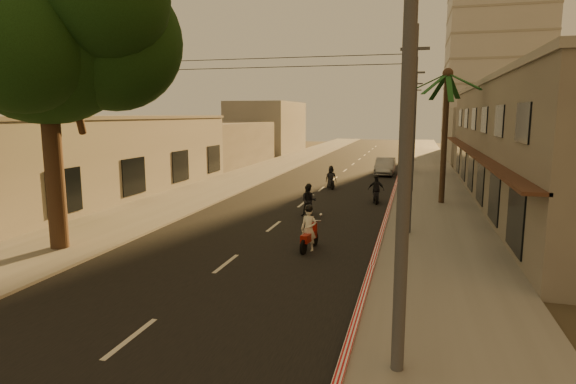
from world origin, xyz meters
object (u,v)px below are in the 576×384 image
object	(u,v)px
scooter_red	(309,231)
scooter_mid_a	(309,201)
parked_car	(385,166)
broadleaf_tree	(55,27)
scooter_mid_b	(376,190)
scooter_far_a	(331,178)
palm_tree	(447,81)

from	to	relation	value
scooter_red	scooter_mid_a	xyz separation A→B (m)	(-1.38, 6.26, -0.01)
parked_car	broadleaf_tree	bearing A→B (deg)	-110.40
broadleaf_tree	scooter_mid_b	distance (m)	18.80
broadleaf_tree	scooter_far_a	world-z (taller)	broadleaf_tree
palm_tree	scooter_far_a	distance (m)	10.70
broadleaf_tree	scooter_red	bearing A→B (deg)	14.15
broadleaf_tree	scooter_mid_a	size ratio (longest dim) A/B	6.80
palm_tree	scooter_red	bearing A→B (deg)	-115.47
broadleaf_tree	scooter_mid_a	bearing A→B (deg)	47.92
scooter_red	scooter_mid_a	size ratio (longest dim) A/B	1.05
scooter_mid_b	broadleaf_tree	bearing A→B (deg)	-137.33
palm_tree	scooter_red	distance (m)	14.29
scooter_mid_a	scooter_mid_b	world-z (taller)	scooter_mid_a
broadleaf_tree	scooter_far_a	bearing A→B (deg)	68.38
broadleaf_tree	scooter_mid_b	world-z (taller)	broadleaf_tree
scooter_mid_a	broadleaf_tree	bearing A→B (deg)	-141.77
palm_tree	scooter_far_a	bearing A→B (deg)	149.32
scooter_mid_b	scooter_far_a	size ratio (longest dim) A/B	1.06
scooter_red	palm_tree	bearing A→B (deg)	72.19
scooter_far_a	parked_car	world-z (taller)	scooter_far_a
scooter_red	parked_car	world-z (taller)	scooter_red
scooter_mid_b	parked_car	world-z (taller)	scooter_mid_b
broadleaf_tree	parked_car	size ratio (longest dim) A/B	2.65
palm_tree	scooter_red	size ratio (longest dim) A/B	4.40
palm_tree	scooter_mid_b	bearing A→B (deg)	-172.12
broadleaf_tree	scooter_red	xyz separation A→B (m)	(9.10, 2.29, -7.67)
parked_car	palm_tree	bearing A→B (deg)	-72.61
palm_tree	scooter_mid_b	xyz separation A→B (m)	(-3.80, -0.53, -6.36)
palm_tree	scooter_red	xyz separation A→B (m)	(-5.51, -11.56, -6.34)
scooter_red	scooter_mid_a	world-z (taller)	scooter_red
broadleaf_tree	scooter_far_a	xyz separation A→B (m)	(7.23, 18.24, -7.71)
scooter_mid_a	parked_car	distance (m)	19.11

